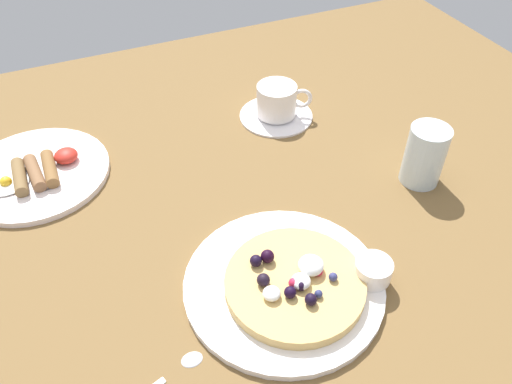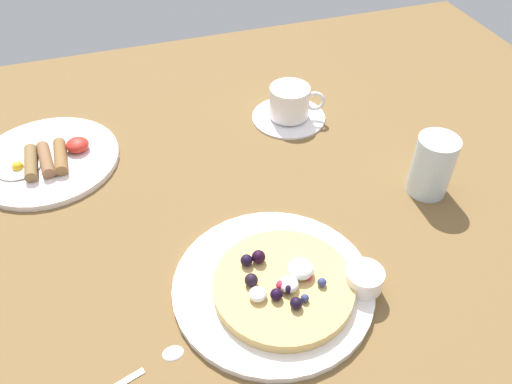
{
  "view_description": "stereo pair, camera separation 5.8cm",
  "coord_description": "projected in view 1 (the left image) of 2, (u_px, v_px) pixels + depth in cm",
  "views": [
    {
      "loc": [
        -19.73,
        -55.39,
        60.62
      ],
      "look_at": [
        4.63,
        0.44,
        4.0
      ],
      "focal_mm": 36.03,
      "sensor_mm": 36.0,
      "label": 1
    },
    {
      "loc": [
        -14.35,
        -57.44,
        60.62
      ],
      "look_at": [
        4.63,
        0.44,
        4.0
      ],
      "focal_mm": 36.03,
      "sensor_mm": 36.0,
      "label": 2
    }
  ],
  "objects": [
    {
      "name": "ground_plane",
      "position": [
        232.0,
        225.0,
        0.85
      ],
      "size": [
        167.86,
        129.46,
        3.0
      ],
      "primitive_type": "cube",
      "color": "brown"
    },
    {
      "name": "pancake_plate",
      "position": [
        284.0,
        284.0,
        0.74
      ],
      "size": [
        28.87,
        28.87,
        1.18
      ],
      "primitive_type": "cylinder",
      "color": "white",
      "rests_on": "ground_plane"
    },
    {
      "name": "pancake_with_berries",
      "position": [
        295.0,
        283.0,
        0.72
      ],
      "size": [
        19.91,
        19.91,
        3.94
      ],
      "color": "tan",
      "rests_on": "pancake_plate"
    },
    {
      "name": "syrup_ramekin",
      "position": [
        373.0,
        270.0,
        0.73
      ],
      "size": [
        5.37,
        5.37,
        3.14
      ],
      "color": "white",
      "rests_on": "pancake_plate"
    },
    {
      "name": "breakfast_plate",
      "position": [
        36.0,
        173.0,
        0.92
      ],
      "size": [
        25.97,
        25.97,
        1.11
      ],
      "primitive_type": "cylinder",
      "color": "white",
      "rests_on": "ground_plane"
    },
    {
      "name": "fried_breakfast",
      "position": [
        36.0,
        171.0,
        0.9
      ],
      "size": [
        16.36,
        9.22,
        2.49
      ],
      "color": "brown",
      "rests_on": "breakfast_plate"
    },
    {
      "name": "coffee_saucer",
      "position": [
        276.0,
        115.0,
        1.05
      ],
      "size": [
        14.96,
        14.96,
        0.86
      ],
      "primitive_type": "cylinder",
      "color": "white",
      "rests_on": "ground_plane"
    },
    {
      "name": "coffee_cup",
      "position": [
        277.0,
        100.0,
        1.03
      ],
      "size": [
        10.8,
        8.04,
        6.3
      ],
      "color": "white",
      "rests_on": "coffee_saucer"
    },
    {
      "name": "teaspoon",
      "position": [
        173.0,
        372.0,
        0.64
      ],
      "size": [
        13.5,
        5.11,
        0.6
      ],
      "color": "silver",
      "rests_on": "ground_plane"
    },
    {
      "name": "water_glass",
      "position": [
        425.0,
        155.0,
        0.88
      ],
      "size": [
        6.88,
        6.88,
        10.87
      ],
      "primitive_type": "cylinder",
      "color": "silver",
      "rests_on": "ground_plane"
    }
  ]
}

